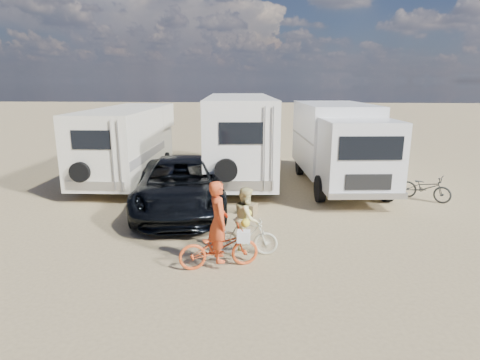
# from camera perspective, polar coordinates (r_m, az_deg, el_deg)

# --- Properties ---
(ground) EXTENTS (140.00, 140.00, 0.00)m
(ground) POSITION_cam_1_polar(r_m,az_deg,el_deg) (9.77, -0.07, -10.43)
(ground) COLOR tan
(ground) RESTS_ON ground
(rv_main) EXTENTS (3.11, 7.84, 3.44)m
(rv_main) POSITION_cam_1_polar(r_m,az_deg,el_deg) (16.51, -0.11, 5.90)
(rv_main) COLOR white
(rv_main) RESTS_ON ground
(rv_left) EXTENTS (2.51, 7.34, 2.96)m
(rv_left) POSITION_cam_1_polar(r_m,az_deg,el_deg) (17.26, -15.72, 4.93)
(rv_left) COLOR beige
(rv_left) RESTS_ON ground
(box_truck) EXTENTS (3.15, 7.08, 3.17)m
(box_truck) POSITION_cam_1_polar(r_m,az_deg,el_deg) (15.89, 14.06, 4.66)
(box_truck) COLOR silver
(box_truck) RESTS_ON ground
(dark_suv) EXTENTS (3.63, 6.23, 1.63)m
(dark_suv) POSITION_cam_1_polar(r_m,az_deg,el_deg) (12.89, -8.49, -0.66)
(dark_suv) COLOR black
(dark_suv) RESTS_ON ground
(bike_man) EXTENTS (1.88, 1.11, 0.94)m
(bike_man) POSITION_cam_1_polar(r_m,az_deg,el_deg) (8.93, -3.05, -9.61)
(bike_man) COLOR #D24A1B
(bike_man) RESTS_ON ground
(bike_woman) EXTENTS (1.50, 0.46, 0.89)m
(bike_woman) POSITION_cam_1_polar(r_m,az_deg,el_deg) (9.55, 0.94, -8.12)
(bike_woman) COLOR beige
(bike_woman) RESTS_ON ground
(rider_man) EXTENTS (0.60, 0.75, 1.80)m
(rider_man) POSITION_cam_1_polar(r_m,az_deg,el_deg) (8.77, -3.09, -7.01)
(rider_man) COLOR #C8451E
(rider_man) RESTS_ON ground
(rider_woman) EXTENTS (0.58, 0.74, 1.48)m
(rider_woman) POSITION_cam_1_polar(r_m,az_deg,el_deg) (9.45, 0.94, -6.46)
(rider_woman) COLOR beige
(rider_woman) RESTS_ON ground
(bike_parked) EXTENTS (1.73, 1.54, 0.91)m
(bike_parked) POSITION_cam_1_polar(r_m,az_deg,el_deg) (15.24, 24.98, -0.97)
(bike_parked) COLOR #252725
(bike_parked) RESTS_ON ground
(cooler) EXTENTS (0.62, 0.54, 0.41)m
(cooler) POSITION_cam_1_polar(r_m,az_deg,el_deg) (13.84, -6.02, -2.18)
(cooler) COLOR teal
(cooler) RESTS_ON ground
(crate) EXTENTS (0.53, 0.53, 0.33)m
(crate) POSITION_cam_1_polar(r_m,az_deg,el_deg) (12.43, 1.34, -4.18)
(crate) COLOR olive
(crate) RESTS_ON ground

